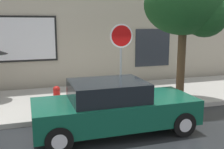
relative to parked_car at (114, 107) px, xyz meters
The scene contains 7 objects.
ground_plane 0.74m from the parked_car, 19.23° to the left, with size 60.00×60.00×0.00m, color black.
sidewalk 3.16m from the parked_car, 85.47° to the left, with size 20.00×4.00×0.15m, color #A3A099.
building_facade 6.25m from the parked_car, 87.64° to the left, with size 20.00×0.67×7.00m.
parked_car is the anchor object (origin of this frame).
fire_hydrant 2.57m from the parked_car, 119.05° to the left, with size 0.30×0.44×0.71m.
street_tree 4.53m from the parked_car, 27.54° to the left, with size 2.79×2.37×4.41m.
stop_sign 2.27m from the parked_car, 64.39° to the left, with size 0.76×0.10×2.72m.
Camera 1 is at (-2.38, -6.60, 2.90)m, focal length 43.33 mm.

